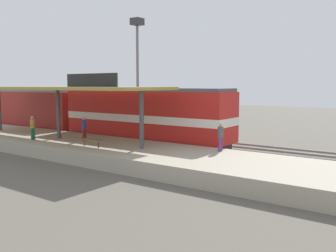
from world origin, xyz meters
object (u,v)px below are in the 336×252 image
Objects in this scene: light_mast at (137,51)px; person_waiting at (220,135)px; locomotive at (145,116)px; passenger_carriage_front at (13,109)px; person_boarding at (84,127)px; platform_bench at (91,140)px; person_walking at (33,126)px.

light_mast is 19.52m from person_waiting.
locomotive reaches higher than passenger_carriage_front.
person_waiting is 9.90m from person_boarding.
platform_bench is at bearing -175.28° from locomotive.
platform_bench is 0.99× the size of person_boarding.
person_boarding is at bearing -156.09° from light_mast.
person_walking is 3.90m from person_boarding.
platform_bench is 0.99× the size of person_waiting.
platform_bench is 8.15m from person_waiting.
locomotive reaches higher than person_waiting.
person_waiting is 1.00× the size of person_boarding.
person_waiting and person_boarding have the same top height.
light_mast is 6.84× the size of person_boarding.
person_walking is at bearing 116.33° from person_boarding.
person_walking is (-6.24, -12.68, -0.46)m from passenger_carriage_front.
person_waiting is 13.70m from person_walking.
passenger_carriage_front is 14.59m from light_mast.
passenger_carriage_front is 16.80m from person_boarding.
platform_bench is at bearing -150.60° from light_mast.
platform_bench is 0.99× the size of person_walking.
platform_bench is 5.84m from person_walking.
locomotive is 4.90m from person_boarding.
person_walking is (-0.24, 5.82, 0.51)m from platform_bench.
person_walking is (-6.24, 5.32, -0.56)m from locomotive.
locomotive is 18.00m from passenger_carriage_front.
light_mast is (13.80, 7.78, 7.05)m from platform_bench.
locomotive is at bearing 71.76° from person_waiting.
person_walking is at bearing 105.41° from person_waiting.
passenger_carriage_front is at bearing 63.79° from person_walking.
locomotive is 1.23× the size of light_mast.
person_waiting is at bearing -65.31° from platform_bench.
light_mast is 15.61m from person_walking.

